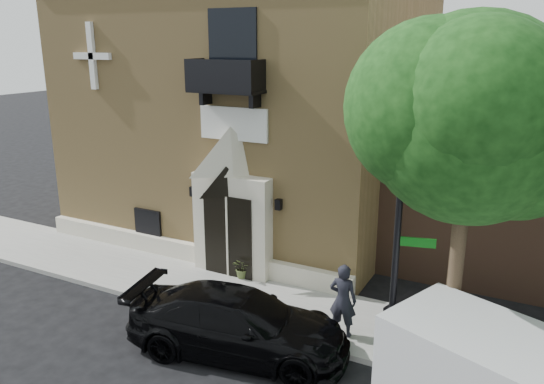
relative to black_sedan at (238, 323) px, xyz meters
The scene contains 10 objects.
ground 1.81m from the black_sedan, 146.80° to the left, with size 120.00×120.00×0.00m, color black.
sidewalk 2.52m from the black_sedan, 98.69° to the left, with size 42.00×3.00×0.15m, color gray.
church 10.58m from the black_sedan, 116.20° to the left, with size 12.20×11.01×9.30m.
street_tree_left 7.01m from the black_sedan, 14.91° to the left, with size 4.97×4.38×7.77m.
black_sedan is the anchor object (origin of this frame).
street_sign 4.24m from the black_sedan, 20.18° to the left, with size 1.02×0.89×5.68m.
fire_hydrant 4.07m from the black_sedan, 19.42° to the left, with size 0.46×0.37×0.81m.
dumpster 4.56m from the black_sedan, 16.55° to the left, with size 2.31×1.71×1.35m.
planter 3.87m from the black_sedan, 118.83° to the left, with size 0.59×0.51×0.66m, color #4E5D2D.
pedestrian_near 2.66m from the black_sedan, 39.52° to the left, with size 0.70×0.46×1.91m, color black.
Camera 1 is at (7.30, -10.59, 7.33)m, focal length 35.00 mm.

